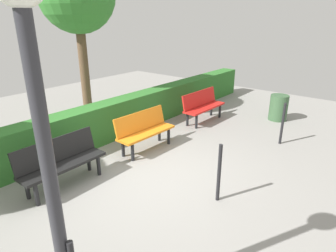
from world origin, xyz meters
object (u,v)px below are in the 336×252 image
Objects in this scene: bench_black at (61,160)px; lamp_post at (37,96)px; bench_red at (203,105)px; trash_bin at (279,108)px; bench_orange at (144,129)px.

bench_black is 0.47× the size of lamp_post.
bench_red is 2.22m from trash_bin.
bench_orange is (2.44, 0.03, -0.00)m from bench_red.
bench_black reaches higher than trash_bin.
bench_black is at bearing -16.19° from trash_bin.
bench_orange is 0.45× the size of lamp_post.
bench_orange is 4.23m from trash_bin.
bench_red reaches higher than trash_bin.
bench_orange is 1.99× the size of trash_bin.
bench_red is 0.47× the size of lamp_post.
bench_black is at bearing 0.55° from bench_red.
lamp_post is at bearing 22.43° from bench_red.
trash_bin is (-1.47, 1.65, -0.11)m from bench_red.
lamp_post reaches higher than bench_black.
bench_black is (4.46, -0.07, 0.00)m from bench_red.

